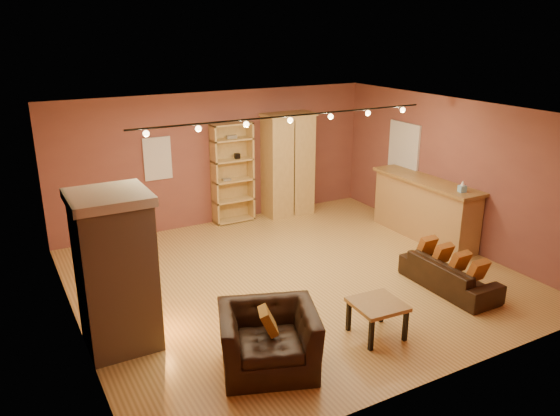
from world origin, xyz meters
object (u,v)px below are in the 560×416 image
bookcase (232,172)px  bar_counter (425,208)px  loveseat (450,269)px  armoire (288,164)px  coffee_table (377,307)px  fireplace (116,271)px  armchair (268,330)px

bookcase → bar_counter: size_ratio=0.85×
bookcase → loveseat: (1.72, -4.68, -0.75)m
armoire → coffee_table: bearing=-106.3°
fireplace → bar_counter: (6.24, 0.97, -0.45)m
bar_counter → coffee_table: bearing=-141.8°
fireplace → coffee_table: (3.10, -1.50, -0.63)m
coffee_table → fireplace: bearing=154.2°
armoire → bar_counter: bearing=-57.4°
armoire → armchair: 5.92m
armoire → armchair: (-3.12, -4.99, -0.62)m
fireplace → bookcase: bookcase is taller
armchair → bar_counter: bearing=47.1°
loveseat → bar_counter: bearing=-32.1°
bar_counter → coffee_table: (-3.14, -2.47, -0.19)m
armoire → bar_counter: (1.66, -2.59, -0.53)m
bookcase → armchair: bearing=-109.6°
bar_counter → loveseat: bearing=-122.5°
bookcase → armchair: 5.51m
fireplace → armoire: size_ratio=0.93×
bookcase → armoire: bearing=-7.8°
fireplace → coffee_table: bearing=-25.8°
loveseat → armchair: size_ratio=1.23×
loveseat → bookcase: bearing=20.5°
loveseat → armchair: (-3.56, -0.48, 0.17)m
bar_counter → bookcase: bearing=136.8°
fireplace → bar_counter: size_ratio=0.84×
loveseat → coffee_table: size_ratio=2.42×
bookcase → armoire: armoire is taller
bookcase → fireplace: bearing=-131.4°
bookcase → loveseat: bearing=-69.8°
bookcase → armchair: (-1.84, -5.17, -0.57)m
armchair → bookcase: bearing=90.9°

